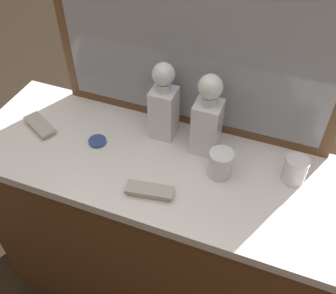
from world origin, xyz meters
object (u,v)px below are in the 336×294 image
Objects in this scene: crystal_tumbler_far_right at (295,171)px; crystal_tumbler_center at (220,165)px; porcelain_dish at (97,141)px; crystal_decanter_far_right at (164,108)px; silver_brush_left at (150,191)px; crystal_decanter_rear at (207,122)px; silver_brush_rear at (40,125)px.

crystal_tumbler_far_right is 0.23m from crystal_tumbler_center.
crystal_tumbler_far_right is 0.67m from porcelain_dish.
crystal_decanter_far_right reaches higher than silver_brush_left.
crystal_decanter_far_right is at bearing 172.61° from crystal_decanter_rear.
crystal_tumbler_far_right is at bearing 15.03° from crystal_tumbler_center.
crystal_decanter_rear is 3.21× the size of crystal_tumbler_center.
porcelain_dish is (-0.44, -0.01, -0.04)m from crystal_tumbler_center.
crystal_tumbler_center reaches higher than silver_brush_rear.
crystal_decanter_far_right is (-0.16, 0.02, -0.00)m from crystal_decanter_rear.
silver_brush_left is (0.06, -0.28, -0.10)m from crystal_decanter_far_right.
crystal_tumbler_far_right is 0.96× the size of crystal_tumbler_center.
silver_brush_left is at bearing -151.62° from crystal_tumbler_far_right.
crystal_decanter_rear is at bearing 173.25° from crystal_tumbler_far_right.
crystal_tumbler_center is at bearing -164.97° from crystal_tumbler_far_right.
crystal_decanter_rear reaches higher than crystal_decanter_far_right.
crystal_tumbler_center is 0.67m from silver_brush_rear.
crystal_tumbler_center reaches higher than porcelain_dish.
crystal_decanter_far_right is 0.47m from silver_brush_rear.
crystal_tumbler_far_right is 0.58× the size of silver_brush_rear.
silver_brush_left is at bearing -29.05° from porcelain_dish.
crystal_decanter_far_right is 4.67× the size of porcelain_dish.
silver_brush_left is (-0.10, -0.26, -0.11)m from crystal_decanter_rear.
crystal_decanter_far_right is at bearing 153.90° from crystal_tumbler_center.
crystal_decanter_far_right is 1.90× the size of silver_brush_rear.
crystal_decanter_rear is 0.61m from silver_brush_rear.
crystal_tumbler_center reaches higher than crystal_tumbler_far_right.
crystal_decanter_rear is 1.03× the size of crystal_decanter_far_right.
silver_brush_left is at bearing -15.81° from silver_brush_rear.
silver_brush_rear is at bearing -169.00° from crystal_decanter_rear.
crystal_tumbler_far_right is (0.31, -0.04, -0.08)m from crystal_decanter_rear.
crystal_decanter_far_right is at bearing 32.96° from porcelain_dish.
crystal_decanter_rear is 0.29m from silver_brush_left.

